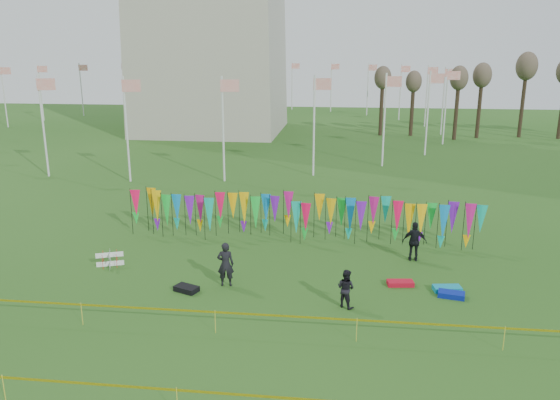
# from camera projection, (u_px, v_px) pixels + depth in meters

# --- Properties ---
(ground) EXTENTS (160.00, 160.00, 0.00)m
(ground) POSITION_uv_depth(u_px,v_px,m) (278.00, 306.00, 21.65)
(ground) COLOR #224D15
(ground) RESTS_ON ground
(flagpole_ring) EXTENTS (57.40, 56.16, 8.00)m
(flagpole_ring) POSITION_uv_depth(u_px,v_px,m) (213.00, 99.00, 68.15)
(flagpole_ring) COLOR silver
(flagpole_ring) RESTS_ON ground
(banner_row) EXTENTS (18.64, 0.64, 2.36)m
(banner_row) POSITION_uv_depth(u_px,v_px,m) (301.00, 213.00, 29.00)
(banner_row) COLOR black
(banner_row) RESTS_ON ground
(caution_tape_near) EXTENTS (26.00, 0.02, 0.90)m
(caution_tape_near) POSITION_uv_depth(u_px,v_px,m) (263.00, 316.00, 19.21)
(caution_tape_near) COLOR #E0D704
(caution_tape_near) RESTS_ON ground
(caution_tape_far) EXTENTS (26.00, 0.02, 0.90)m
(caution_tape_far) POSITION_uv_depth(u_px,v_px,m) (238.00, 396.00, 14.76)
(caution_tape_far) COLOR #E0D704
(caution_tape_far) RESTS_ON ground
(box_kite) EXTENTS (0.64, 0.64, 0.71)m
(box_kite) POSITION_uv_depth(u_px,v_px,m) (110.00, 259.00, 25.58)
(box_kite) COLOR red
(box_kite) RESTS_ON ground
(person_left) EXTENTS (0.78, 0.61, 1.96)m
(person_left) POSITION_uv_depth(u_px,v_px,m) (226.00, 264.00, 23.32)
(person_left) COLOR black
(person_left) RESTS_ON ground
(person_mid) EXTENTS (0.90, 0.81, 1.57)m
(person_mid) POSITION_uv_depth(u_px,v_px,m) (346.00, 288.00, 21.43)
(person_mid) COLOR black
(person_mid) RESTS_ON ground
(person_right) EXTENTS (1.18, 0.72, 1.94)m
(person_right) POSITION_uv_depth(u_px,v_px,m) (415.00, 242.00, 26.14)
(person_right) COLOR black
(person_right) RESTS_ON ground
(kite_bag_blue) EXTENTS (1.15, 0.76, 0.22)m
(kite_bag_blue) POSITION_uv_depth(u_px,v_px,m) (451.00, 294.00, 22.45)
(kite_bag_blue) COLOR #091D98
(kite_bag_blue) RESTS_ON ground
(kite_bag_red) EXTENTS (1.17, 0.64, 0.20)m
(kite_bag_red) POSITION_uv_depth(u_px,v_px,m) (400.00, 283.00, 23.56)
(kite_bag_red) COLOR red
(kite_bag_red) RESTS_ON ground
(kite_bag_black) EXTENTS (1.13, 0.90, 0.23)m
(kite_bag_black) POSITION_uv_depth(u_px,v_px,m) (186.00, 289.00, 22.99)
(kite_bag_black) COLOR black
(kite_bag_black) RESTS_ON ground
(kite_bag_teal) EXTENTS (1.21, 0.70, 0.22)m
(kite_bag_teal) POSITION_uv_depth(u_px,v_px,m) (447.00, 289.00, 22.99)
(kite_bag_teal) COLOR #0C8DAD
(kite_bag_teal) RESTS_ON ground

